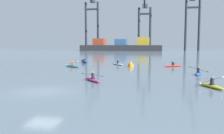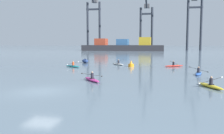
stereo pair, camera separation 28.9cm
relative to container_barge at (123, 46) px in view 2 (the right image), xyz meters
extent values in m
plane|color=slate|center=(9.23, -105.08, -2.22)|extent=(800.00, 800.00, 0.00)
cube|color=#28282D|center=(-0.16, 0.00, -0.83)|extent=(40.55, 9.69, 2.80)
cube|color=#993823|center=(-11.31, 0.00, 2.24)|extent=(5.68, 6.78, 3.33)
cube|color=#2D5684|center=(-0.16, 0.00, 2.09)|extent=(5.68, 6.78, 3.03)
cube|color=#B29323|center=(10.99, 0.00, 2.52)|extent=(5.68, 6.78, 3.90)
cylinder|color=#232833|center=(-20.74, 7.79, 10.76)|extent=(1.20, 1.20, 25.97)
cylinder|color=#232833|center=(-14.00, 7.79, 10.76)|extent=(1.20, 1.20, 25.97)
cube|color=#232833|center=(-17.37, 7.79, 19.85)|extent=(7.95, 0.90, 0.90)
cube|color=#47474C|center=(-17.37, 10.29, 24.74)|extent=(2.80, 2.80, 2.00)
cylinder|color=#232833|center=(8.13, 8.27, 8.98)|extent=(1.20, 1.20, 22.41)
cylinder|color=#232833|center=(14.05, 8.27, 8.98)|extent=(1.20, 1.20, 22.41)
cube|color=#232833|center=(11.09, 8.27, 16.82)|extent=(7.12, 0.90, 0.90)
cube|color=#47474C|center=(11.09, 10.77, 21.19)|extent=(2.80, 2.80, 2.00)
cylinder|color=#232833|center=(32.03, 9.14, 10.62)|extent=(1.20, 1.20, 25.70)
cylinder|color=#232833|center=(38.61, 9.14, 10.62)|extent=(1.20, 1.20, 25.70)
cube|color=#232833|center=(35.32, 9.14, 19.62)|extent=(7.78, 0.90, 0.90)
ellipsoid|color=navy|center=(4.30, -77.94, -1.87)|extent=(2.18, 2.81, 0.70)
cube|color=navy|center=(4.30, -77.94, -1.49)|extent=(0.96, 1.76, 0.06)
cylinder|color=orange|center=(13.75, -84.16, -2.00)|extent=(0.90, 0.90, 0.45)
cone|color=orange|center=(13.75, -84.16, -1.50)|extent=(0.49, 0.49, 0.55)
ellipsoid|color=yellow|center=(22.29, -100.96, -2.09)|extent=(1.85, 3.37, 0.26)
torus|color=black|center=(22.33, -101.05, -1.95)|extent=(0.64, 0.64, 0.05)
cylinder|color=#23232D|center=(22.33, -101.05, -1.71)|extent=(0.30, 0.30, 0.50)
sphere|color=tan|center=(22.33, -101.05, -1.36)|extent=(0.19, 0.19, 0.19)
cylinder|color=black|center=(22.31, -101.00, -1.61)|extent=(1.91, 0.81, 0.50)
ellipsoid|color=silver|center=(21.36, -101.39, -1.85)|extent=(0.20, 0.11, 0.15)
ellipsoid|color=silver|center=(23.25, -100.61, -1.38)|extent=(0.20, 0.11, 0.15)
ellipsoid|color=red|center=(20.38, -82.75, -2.09)|extent=(3.21, 2.29, 0.26)
torus|color=black|center=(20.29, -82.80, -1.95)|extent=(0.67, 0.67, 0.05)
cylinder|color=black|center=(20.29, -82.80, -1.71)|extent=(0.30, 0.30, 0.50)
sphere|color=tan|center=(20.29, -82.80, -1.36)|extent=(0.19, 0.19, 0.19)
cylinder|color=black|center=(20.33, -82.77, -1.61)|extent=(1.11, 1.78, 0.43)
ellipsoid|color=yellow|center=(19.79, -81.90, -1.42)|extent=(0.14, 0.19, 0.14)
ellipsoid|color=yellow|center=(20.87, -83.65, -1.81)|extent=(0.14, 0.19, 0.14)
ellipsoid|color=silver|center=(11.22, -81.27, -2.09)|extent=(2.65, 2.99, 0.26)
torus|color=black|center=(11.28, -81.35, -1.95)|extent=(0.69, 0.69, 0.05)
cylinder|color=#23232D|center=(11.28, -81.35, -1.71)|extent=(0.30, 0.30, 0.50)
sphere|color=tan|center=(11.28, -81.35, -1.36)|extent=(0.19, 0.19, 0.19)
cylinder|color=black|center=(11.25, -81.31, -1.61)|extent=(1.57, 1.33, 0.61)
ellipsoid|color=black|center=(10.48, -81.96, -1.91)|extent=(0.18, 0.16, 0.16)
ellipsoid|color=black|center=(12.02, -80.66, -1.32)|extent=(0.18, 0.16, 0.16)
ellipsoid|color=teal|center=(4.90, -86.29, -2.09)|extent=(3.16, 2.38, 0.26)
torus|color=black|center=(4.98, -86.35, -1.95)|extent=(0.68, 0.68, 0.05)
cylinder|color=#DB471E|center=(4.98, -86.35, -1.71)|extent=(0.30, 0.30, 0.50)
sphere|color=tan|center=(4.98, -86.35, -1.36)|extent=(0.19, 0.19, 0.19)
cylinder|color=black|center=(4.94, -86.32, -1.61)|extent=(1.18, 1.75, 0.37)
ellipsoid|color=silver|center=(4.36, -87.18, -1.78)|extent=(0.14, 0.18, 0.14)
ellipsoid|color=silver|center=(5.51, -85.46, -1.45)|extent=(0.14, 0.18, 0.14)
ellipsoid|color=#C13384|center=(11.65, -99.38, -2.09)|extent=(2.54, 3.07, 0.26)
torus|color=black|center=(11.71, -99.46, -1.95)|extent=(0.69, 0.69, 0.05)
cylinder|color=#23232D|center=(11.71, -99.46, -1.71)|extent=(0.30, 0.30, 0.50)
sphere|color=tan|center=(11.71, -99.46, -1.36)|extent=(0.19, 0.19, 0.19)
cylinder|color=black|center=(11.68, -99.42, -1.61)|extent=(1.67, 1.28, 0.43)
ellipsoid|color=black|center=(10.86, -100.05, -1.42)|extent=(0.18, 0.15, 0.14)
ellipsoid|color=black|center=(12.50, -98.80, -1.81)|extent=(0.18, 0.15, 0.14)
ellipsoid|color=#2856B2|center=(22.65, -92.24, -2.09)|extent=(1.45, 3.44, 0.26)
torus|color=black|center=(22.63, -92.34, -1.95)|extent=(0.60, 0.60, 0.05)
cylinder|color=#23232D|center=(22.63, -92.34, -1.71)|extent=(0.30, 0.30, 0.50)
sphere|color=tan|center=(22.63, -92.34, -1.36)|extent=(0.19, 0.19, 0.19)
cylinder|color=black|center=(22.64, -92.29, -1.61)|extent=(1.99, 0.56, 0.53)
ellipsoid|color=black|center=(21.65, -92.03, -1.37)|extent=(0.20, 0.09, 0.15)
ellipsoid|color=black|center=(23.63, -92.55, -1.86)|extent=(0.20, 0.09, 0.15)
camera|label=1|loc=(17.80, -122.22, 1.42)|focal=39.13mm
camera|label=2|loc=(18.09, -122.16, 1.42)|focal=39.13mm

